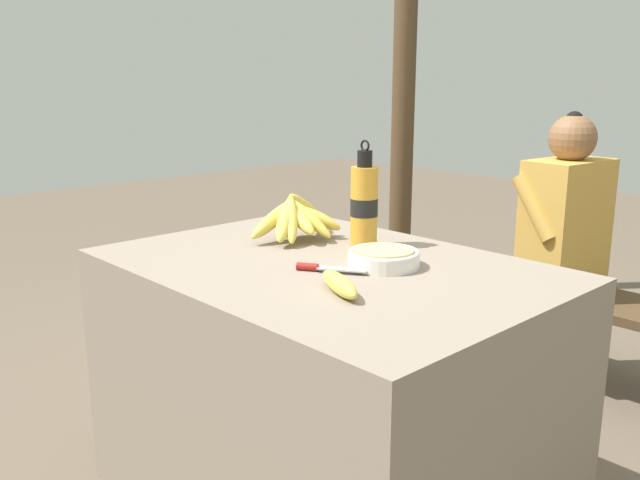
{
  "coord_description": "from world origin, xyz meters",
  "views": [
    {
      "loc": [
        1.24,
        -1.19,
        1.2
      ],
      "look_at": [
        -0.08,
        0.05,
        0.76
      ],
      "focal_mm": 38.0,
      "sensor_mm": 36.0,
      "label": 1
    }
  ],
  "objects_px": {
    "water_bottle": "(364,205)",
    "knife": "(321,268)",
    "loose_banana_front": "(339,284)",
    "support_post_near": "(404,66)",
    "serving_bowl": "(384,257)",
    "wooden_bench": "(570,305)",
    "banana_bunch_ripe": "(298,217)",
    "seated_vendor": "(554,234)"
  },
  "relations": [
    {
      "from": "loose_banana_front",
      "to": "wooden_bench",
      "type": "height_order",
      "value": "loose_banana_front"
    },
    {
      "from": "knife",
      "to": "wooden_bench",
      "type": "relative_size",
      "value": 0.1
    },
    {
      "from": "water_bottle",
      "to": "seated_vendor",
      "type": "distance_m",
      "value": 1.05
    },
    {
      "from": "banana_bunch_ripe",
      "to": "loose_banana_front",
      "type": "xyz_separation_m",
      "value": [
        0.45,
        -0.27,
        -0.05
      ]
    },
    {
      "from": "knife",
      "to": "seated_vendor",
      "type": "bearing_deg",
      "value": 59.94
    },
    {
      "from": "water_bottle",
      "to": "loose_banana_front",
      "type": "xyz_separation_m",
      "value": [
        0.26,
        -0.36,
        -0.1
      ]
    },
    {
      "from": "serving_bowl",
      "to": "seated_vendor",
      "type": "bearing_deg",
      "value": 96.2
    },
    {
      "from": "loose_banana_front",
      "to": "knife",
      "type": "bearing_deg",
      "value": 150.07
    },
    {
      "from": "banana_bunch_ripe",
      "to": "support_post_near",
      "type": "distance_m",
      "value": 1.85
    },
    {
      "from": "knife",
      "to": "wooden_bench",
      "type": "distance_m",
      "value": 1.38
    },
    {
      "from": "banana_bunch_ripe",
      "to": "wooden_bench",
      "type": "height_order",
      "value": "banana_bunch_ripe"
    },
    {
      "from": "wooden_bench",
      "to": "seated_vendor",
      "type": "distance_m",
      "value": 0.29
    },
    {
      "from": "banana_bunch_ripe",
      "to": "serving_bowl",
      "type": "bearing_deg",
      "value": -5.16
    },
    {
      "from": "knife",
      "to": "seated_vendor",
      "type": "xyz_separation_m",
      "value": [
        -0.05,
        1.29,
        -0.13
      ]
    },
    {
      "from": "banana_bunch_ripe",
      "to": "loose_banana_front",
      "type": "distance_m",
      "value": 0.53
    },
    {
      "from": "knife",
      "to": "wooden_bench",
      "type": "xyz_separation_m",
      "value": [
        0.03,
        1.32,
        -0.41
      ]
    },
    {
      "from": "loose_banana_front",
      "to": "knife",
      "type": "height_order",
      "value": "loose_banana_front"
    },
    {
      "from": "loose_banana_front",
      "to": "support_post_near",
      "type": "bearing_deg",
      "value": 126.46
    },
    {
      "from": "loose_banana_front",
      "to": "knife",
      "type": "distance_m",
      "value": 0.18
    },
    {
      "from": "serving_bowl",
      "to": "loose_banana_front",
      "type": "xyz_separation_m",
      "value": [
        0.08,
        -0.24,
        -0.0
      ]
    },
    {
      "from": "serving_bowl",
      "to": "banana_bunch_ripe",
      "type": "bearing_deg",
      "value": 174.84
    },
    {
      "from": "serving_bowl",
      "to": "water_bottle",
      "type": "xyz_separation_m",
      "value": [
        -0.18,
        0.12,
        0.1
      ]
    },
    {
      "from": "wooden_bench",
      "to": "loose_banana_front",
      "type": "bearing_deg",
      "value": -84.91
    },
    {
      "from": "knife",
      "to": "wooden_bench",
      "type": "height_order",
      "value": "knife"
    },
    {
      "from": "water_bottle",
      "to": "knife",
      "type": "xyz_separation_m",
      "value": [
        0.11,
        -0.27,
        -0.11
      ]
    },
    {
      "from": "serving_bowl",
      "to": "knife",
      "type": "bearing_deg",
      "value": -117.26
    },
    {
      "from": "serving_bowl",
      "to": "wooden_bench",
      "type": "relative_size",
      "value": 0.11
    },
    {
      "from": "water_bottle",
      "to": "support_post_near",
      "type": "xyz_separation_m",
      "value": [
        -1.08,
        1.46,
        0.41
      ]
    },
    {
      "from": "knife",
      "to": "banana_bunch_ripe",
      "type": "bearing_deg",
      "value": 116.02
    },
    {
      "from": "support_post_near",
      "to": "water_bottle",
      "type": "bearing_deg",
      "value": -53.44
    },
    {
      "from": "serving_bowl",
      "to": "support_post_near",
      "type": "distance_m",
      "value": 2.09
    },
    {
      "from": "wooden_bench",
      "to": "support_post_near",
      "type": "xyz_separation_m",
      "value": [
        -1.22,
        0.41,
        0.93
      ]
    },
    {
      "from": "knife",
      "to": "seated_vendor",
      "type": "distance_m",
      "value": 1.3
    },
    {
      "from": "banana_bunch_ripe",
      "to": "knife",
      "type": "bearing_deg",
      "value": -31.85
    },
    {
      "from": "wooden_bench",
      "to": "support_post_near",
      "type": "bearing_deg",
      "value": 161.25
    },
    {
      "from": "serving_bowl",
      "to": "support_post_near",
      "type": "xyz_separation_m",
      "value": [
        -1.27,
        1.58,
        0.51
      ]
    },
    {
      "from": "support_post_near",
      "to": "wooden_bench",
      "type": "bearing_deg",
      "value": -18.75
    },
    {
      "from": "banana_bunch_ripe",
      "to": "seated_vendor",
      "type": "height_order",
      "value": "seated_vendor"
    },
    {
      "from": "water_bottle",
      "to": "knife",
      "type": "height_order",
      "value": "water_bottle"
    },
    {
      "from": "water_bottle",
      "to": "loose_banana_front",
      "type": "bearing_deg",
      "value": -53.97
    },
    {
      "from": "wooden_bench",
      "to": "knife",
      "type": "bearing_deg",
      "value": -91.3
    },
    {
      "from": "knife",
      "to": "support_post_near",
      "type": "height_order",
      "value": "support_post_near"
    }
  ]
}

